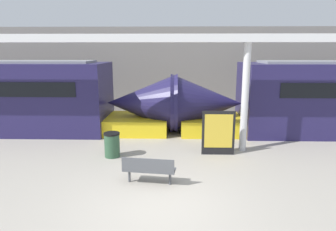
{
  "coord_description": "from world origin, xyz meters",
  "views": [
    {
      "loc": [
        0.4,
        -6.57,
        3.64
      ],
      "look_at": [
        0.13,
        3.71,
        1.4
      ],
      "focal_mm": 32.0,
      "sensor_mm": 36.0,
      "label": 1
    }
  ],
  "objects_px": {
    "train_right": "(7,98)",
    "trash_bin": "(112,145)",
    "poster_board": "(218,133)",
    "bench_near": "(149,168)",
    "support_column_near": "(245,98)"
  },
  "relations": [
    {
      "from": "train_right",
      "to": "trash_bin",
      "type": "bearing_deg",
      "value": -31.83
    },
    {
      "from": "train_right",
      "to": "poster_board",
      "type": "xyz_separation_m",
      "value": [
        9.23,
        -3.11,
        -0.69
      ]
    },
    {
      "from": "train_right",
      "to": "bench_near",
      "type": "distance_m",
      "value": 9.02
    },
    {
      "from": "poster_board",
      "to": "trash_bin",
      "type": "bearing_deg",
      "value": -175.2
    },
    {
      "from": "train_right",
      "to": "poster_board",
      "type": "relative_size",
      "value": 9.72
    },
    {
      "from": "poster_board",
      "to": "support_column_near",
      "type": "distance_m",
      "value": 1.61
    },
    {
      "from": "train_right",
      "to": "support_column_near",
      "type": "xyz_separation_m",
      "value": [
        10.22,
        -2.58,
        0.47
      ]
    },
    {
      "from": "bench_near",
      "to": "trash_bin",
      "type": "relative_size",
      "value": 1.73
    },
    {
      "from": "train_right",
      "to": "poster_board",
      "type": "distance_m",
      "value": 9.76
    },
    {
      "from": "train_right",
      "to": "bench_near",
      "type": "bearing_deg",
      "value": -38.8
    },
    {
      "from": "trash_bin",
      "to": "train_right",
      "type": "bearing_deg",
      "value": 148.17
    },
    {
      "from": "trash_bin",
      "to": "support_column_near",
      "type": "relative_size",
      "value": 0.22
    },
    {
      "from": "support_column_near",
      "to": "trash_bin",
      "type": "bearing_deg",
      "value": -169.93
    },
    {
      "from": "trash_bin",
      "to": "support_column_near",
      "type": "distance_m",
      "value": 5.02
    },
    {
      "from": "trash_bin",
      "to": "support_column_near",
      "type": "xyz_separation_m",
      "value": [
        4.71,
        0.84,
        1.52
      ]
    }
  ]
}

